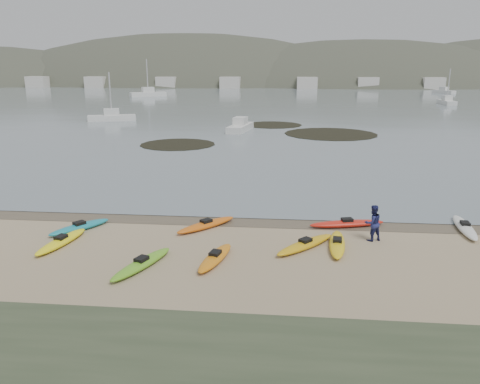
# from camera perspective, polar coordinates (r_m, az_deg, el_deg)

# --- Properties ---
(ground) EXTENTS (600.00, 600.00, 0.00)m
(ground) POSITION_cam_1_polar(r_m,az_deg,el_deg) (25.51, 0.00, -3.25)
(ground) COLOR tan
(ground) RESTS_ON ground
(wet_sand) EXTENTS (60.00, 60.00, 0.00)m
(wet_sand) POSITION_cam_1_polar(r_m,az_deg,el_deg) (25.23, -0.07, -3.46)
(wet_sand) COLOR brown
(wet_sand) RESTS_ON ground
(water) EXTENTS (1200.00, 1200.00, 0.00)m
(water) POSITION_cam_1_polar(r_m,az_deg,el_deg) (324.19, 5.25, 13.75)
(water) COLOR slate
(water) RESTS_ON ground
(kayaks) EXTENTS (23.34, 9.92, 0.34)m
(kayaks) POSITION_cam_1_polar(r_m,az_deg,el_deg) (22.03, -2.03, -5.85)
(kayaks) COLOR yellow
(kayaks) RESTS_ON ground
(person_east) EXTENTS (1.04, 0.94, 1.75)m
(person_east) POSITION_cam_1_polar(r_m,az_deg,el_deg) (23.01, 15.88, -3.64)
(person_east) COLOR navy
(person_east) RESTS_ON ground
(kelp_mats) EXTENTS (26.13, 25.42, 0.04)m
(kelp_mats) POSITION_cam_1_polar(r_m,az_deg,el_deg) (57.42, 5.03, 7.11)
(kelp_mats) COLOR black
(kelp_mats) RESTS_ON water
(moored_boats) EXTENTS (89.79, 93.78, 1.30)m
(moored_boats) POSITION_cam_1_polar(r_m,az_deg,el_deg) (106.66, 3.08, 11.16)
(moored_boats) COLOR silver
(moored_boats) RESTS_ON ground
(far_hills) EXTENTS (550.00, 135.00, 80.00)m
(far_hills) POSITION_cam_1_polar(r_m,az_deg,el_deg) (222.48, 15.24, 8.51)
(far_hills) COLOR #384235
(far_hills) RESTS_ON ground
(far_town) EXTENTS (199.00, 5.00, 4.00)m
(far_town) POSITION_cam_1_polar(r_m,az_deg,el_deg) (169.23, 6.94, 13.07)
(far_town) COLOR beige
(far_town) RESTS_ON ground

